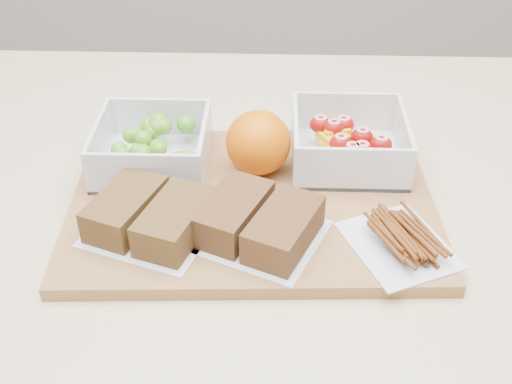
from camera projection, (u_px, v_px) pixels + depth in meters
cutting_board at (252, 202)px, 0.75m from camera, size 0.43×0.32×0.02m
grape_container at (155, 147)px, 0.79m from camera, size 0.13×0.13×0.06m
fruit_container at (348, 144)px, 0.80m from camera, size 0.14×0.14×0.06m
orange at (258, 143)px, 0.77m from camera, size 0.08×0.08×0.08m
sandwich_bag_left at (150, 216)px, 0.69m from camera, size 0.16×0.15×0.04m
sandwich_bag_center at (258, 222)px, 0.68m from camera, size 0.17×0.16×0.04m
pretzel_bag at (400, 237)px, 0.67m from camera, size 0.13×0.14×0.03m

